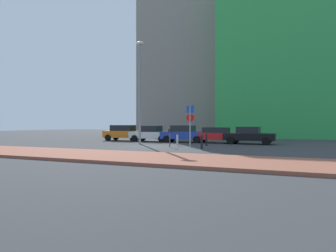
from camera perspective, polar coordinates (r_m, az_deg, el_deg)
name	(u,v)px	position (r m, az deg, el deg)	size (l,w,h in m)	color
ground_plane	(155,147)	(21.51, -2.50, -4.14)	(120.00, 120.00, 0.00)	#38383A
sidewalk_brick	(98,155)	(15.37, -13.77, -5.66)	(40.00, 4.39, 0.14)	#93513D
parked_car_orange	(124,133)	(30.03, -8.75, -1.29)	(4.23, 2.13, 1.60)	orange
parked_car_white	(152,134)	(28.38, -3.28, -1.49)	(4.26, 1.98, 1.54)	white
parked_car_blue	(184,134)	(26.98, 3.10, -1.51)	(4.28, 2.20, 1.58)	#1E389E
parked_car_red	(216,135)	(26.09, 9.55, -1.74)	(4.61, 2.13, 1.40)	red
parked_car_black	(249,135)	(25.43, 15.76, -1.77)	(4.23, 2.13, 1.47)	black
parking_sign_post	(190,121)	(21.21, 4.40, 1.06)	(0.60, 0.10, 3.09)	gray
parking_meter	(170,135)	(21.28, 0.35, -1.84)	(0.18, 0.14, 1.34)	#4C4C51
street_lamp	(140,85)	(24.79, -5.61, 8.06)	(0.70, 0.36, 8.72)	gray
traffic_bollard_near	(206,140)	(22.92, 7.60, -2.74)	(0.15, 0.15, 0.90)	black
traffic_bollard_mid	(202,142)	(19.43, 6.68, -3.24)	(0.16, 0.16, 0.93)	black
traffic_bollard_far	(177,140)	(22.36, 1.86, -2.85)	(0.15, 0.15, 0.87)	#B7B7BC
building_colorful_midrise	(284,54)	(44.92, 22.02, 13.04)	(15.71, 17.48, 23.18)	green
building_under_construction	(190,68)	(52.11, 4.33, 11.32)	(13.50, 14.68, 23.25)	gray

